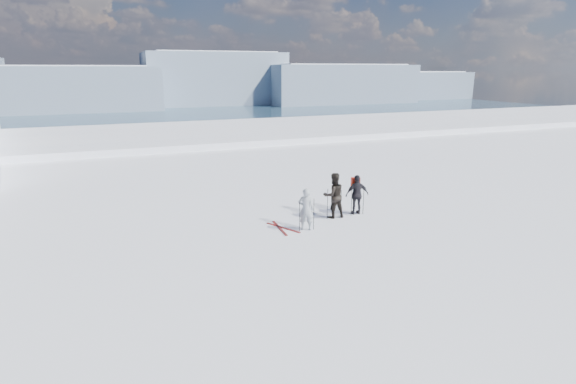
% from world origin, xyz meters
% --- Properties ---
extents(lake_basin, '(820.00, 820.00, 71.62)m').
position_xyz_m(lake_basin, '(0.00, 30.00, -6.50)').
color(lake_basin, white).
rests_on(lake_basin, ground).
extents(far_mountain_range, '(770.00, 110.00, 53.00)m').
position_xyz_m(far_mountain_range, '(29.60, 454.78, -7.19)').
color(far_mountain_range, slate).
rests_on(far_mountain_range, ground).
extents(skier_grey, '(0.71, 0.64, 1.64)m').
position_xyz_m(skier_grey, '(-1.41, 3.52, 0.82)').
color(skier_grey, '#939AA0').
rests_on(skier_grey, ground).
extents(skier_dark, '(0.95, 0.75, 1.89)m').
position_xyz_m(skier_dark, '(0.24, 4.44, 0.94)').
color(skier_dark, black).
rests_on(skier_dark, ground).
extents(skier_pack, '(1.05, 0.58, 1.69)m').
position_xyz_m(skier_pack, '(1.36, 4.48, 0.85)').
color(skier_pack, black).
rests_on(skier_pack, ground).
extents(backpack, '(0.39, 0.26, 0.47)m').
position_xyz_m(backpack, '(1.41, 4.72, 1.92)').
color(backpack, red).
rests_on(backpack, skier_pack).
extents(ski_poles, '(3.34, 1.00, 1.37)m').
position_xyz_m(ski_poles, '(0.08, 4.05, 0.62)').
color(ski_poles, black).
rests_on(ski_poles, ground).
extents(skis_loose, '(0.86, 1.70, 0.03)m').
position_xyz_m(skis_loose, '(-2.23, 3.99, 0.01)').
color(skis_loose, black).
rests_on(skis_loose, ground).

